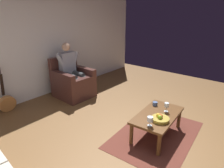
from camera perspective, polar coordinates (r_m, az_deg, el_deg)
name	(u,v)px	position (r m, az deg, el deg)	size (l,w,h in m)	color
ground_plane	(151,136)	(3.50, 11.25, -14.60)	(7.37, 7.37, 0.00)	brown
wall_back	(43,42)	(5.02, -19.33, 11.28)	(6.54, 0.06, 2.57)	white
rug	(156,134)	(3.56, 12.56, -14.01)	(1.70, 1.16, 0.01)	#5C2B21
armchair	(73,83)	(4.90, -11.30, 0.33)	(0.78, 0.86, 0.95)	#452520
person_seated	(71,68)	(4.81, -11.80, 4.44)	(0.64, 0.59, 1.29)	#9296A3
coffee_table	(158,117)	(3.38, 13.00, -9.32)	(1.04, 0.63, 0.40)	#573519
guitar	(7,102)	(4.65, -28.09, -4.60)	(0.34, 0.21, 0.94)	#B8773D
wine_glass_near	(150,120)	(2.97, 10.93, -10.06)	(0.09, 0.09, 0.15)	silver
wine_glass_far	(167,106)	(3.42, 15.47, -6.02)	(0.07, 0.07, 0.16)	silver
fruit_bowl	(160,119)	(3.17, 13.70, -9.66)	(0.27, 0.27, 0.11)	olive
candle_jar	(155,104)	(3.62, 12.31, -5.57)	(0.09, 0.09, 0.07)	#4B618C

